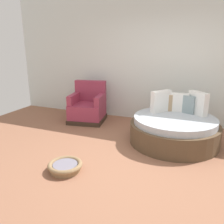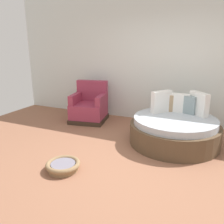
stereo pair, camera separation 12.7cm
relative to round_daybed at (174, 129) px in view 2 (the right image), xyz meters
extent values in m
cube|color=#936047|center=(-0.42, -1.09, -0.28)|extent=(8.00, 8.00, 0.02)
cube|color=silver|center=(-0.42, 1.20, 1.21)|extent=(8.00, 0.12, 2.96)
cylinder|color=brown|center=(0.00, -0.02, -0.08)|extent=(1.64, 1.64, 0.38)
cylinder|color=#B2BCC6|center=(0.00, -0.02, 0.17)|extent=(1.51, 1.51, 0.12)
cube|color=white|center=(0.36, 0.33, 0.45)|extent=(0.39, 0.39, 0.43)
cube|color=gray|center=(0.15, 0.37, 0.40)|extent=(0.37, 0.24, 0.35)
cube|color=white|center=(0.00, 0.39, 0.41)|extent=(0.37, 0.13, 0.37)
cube|color=tan|center=(-0.16, 0.38, 0.39)|extent=(0.35, 0.23, 0.33)
cube|color=white|center=(-0.32, 0.23, 0.44)|extent=(0.35, 0.41, 0.42)
cube|color=#38281E|center=(-2.10, 0.48, -0.22)|extent=(0.93, 0.93, 0.10)
cube|color=#99334C|center=(-2.10, 0.48, 0.00)|extent=(0.89, 0.89, 0.34)
cube|color=#99334C|center=(-2.16, 0.78, 0.42)|extent=(0.78, 0.30, 0.50)
cube|color=#99334C|center=(-2.42, 0.42, 0.28)|extent=(0.25, 0.69, 0.22)
cube|color=#99334C|center=(-1.79, 0.54, 0.28)|extent=(0.25, 0.69, 0.22)
cylinder|color=#8E704C|center=(-1.32, -1.69, -0.24)|extent=(0.44, 0.44, 0.06)
torus|color=#8E704C|center=(-1.32, -1.69, -0.18)|extent=(0.51, 0.51, 0.07)
cylinder|color=gray|center=(-1.32, -1.69, -0.19)|extent=(0.36, 0.36, 0.05)
camera|label=1|loc=(0.48, -4.25, 1.53)|focal=37.28mm
camera|label=2|loc=(0.59, -4.20, 1.53)|focal=37.28mm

